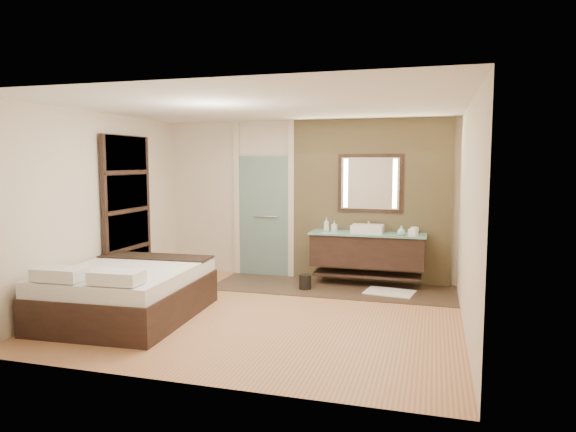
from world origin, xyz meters
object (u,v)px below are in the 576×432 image
(waste_bin, at_px, (305,282))
(vanity, at_px, (367,250))
(mirror_unit, at_px, (370,183))
(bed, at_px, (127,292))

(waste_bin, bearing_deg, vanity, 30.74)
(mirror_unit, relative_size, waste_bin, 4.42)
(bed, xyz_separation_m, waste_bin, (1.85, 2.02, -0.21))
(mirror_unit, distance_m, bed, 4.14)
(mirror_unit, bearing_deg, vanity, -90.00)
(vanity, xyz_separation_m, mirror_unit, (0.00, 0.24, 1.07))
(bed, distance_m, waste_bin, 2.75)
(vanity, distance_m, mirror_unit, 1.10)
(vanity, height_order, waste_bin, vanity)
(vanity, relative_size, bed, 0.86)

